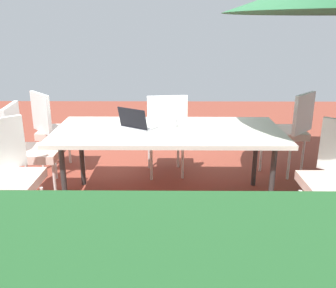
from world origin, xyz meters
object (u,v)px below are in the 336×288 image
at_px(laptop, 137,124).
at_px(chair_south, 166,130).
at_px(cup, 174,123).
at_px(chair_southwest, 290,128).
at_px(dining_table, 168,134).
at_px(chair_southeast, 55,128).
at_px(chair_northeast, 7,173).
at_px(chair_east, 30,147).

bearing_deg(laptop, chair_south, -81.62).
relative_size(laptop, cup, 4.29).
relative_size(chair_south, chair_southwest, 1.00).
height_order(dining_table, cup, cup).
bearing_deg(dining_table, chair_south, -87.29).
xyz_separation_m(chair_southeast, chair_northeast, (-0.01, 1.37, 0.00)).
bearing_deg(chair_east, laptop, -94.96).
relative_size(chair_southwest, chair_northeast, 1.00).
bearing_deg(chair_northeast, laptop, -6.98).
bearing_deg(chair_south, chair_east, 17.52).
xyz_separation_m(chair_southwest, chair_northeast, (2.74, 1.37, 0.00)).
relative_size(chair_southeast, laptop, 2.44).
bearing_deg(cup, chair_south, -81.11).
distance_m(chair_east, cup, 1.44).
bearing_deg(chair_southwest, chair_east, -32.22).
distance_m(chair_southwest, laptop, 1.87).
xyz_separation_m(dining_table, chair_south, (0.03, -0.63, -0.14)).
bearing_deg(chair_southwest, chair_northeast, -20.02).
distance_m(chair_southeast, cup, 1.55).
xyz_separation_m(chair_southwest, laptop, (1.72, 0.70, 0.24)).
bearing_deg(chair_southeast, chair_south, -136.00).
height_order(chair_southeast, laptop, chair_southeast).
distance_m(chair_east, laptop, 1.09).
relative_size(dining_table, chair_southeast, 2.24).
bearing_deg(cup, chair_northeast, 27.57).
height_order(chair_southeast, chair_east, same).
xyz_separation_m(chair_east, laptop, (-1.06, -0.02, 0.24)).
bearing_deg(dining_table, cup, -125.35).
relative_size(chair_southeast, chair_east, 1.00).
xyz_separation_m(laptop, cup, (-0.36, -0.05, -0.00)).
height_order(dining_table, chair_southwest, chair_southwest).
height_order(chair_southeast, cup, chair_southeast).
xyz_separation_m(dining_table, chair_southeast, (1.33, -0.73, -0.14)).
height_order(chair_southwest, cup, chair_southwest).
bearing_deg(cup, chair_east, 2.51).
height_order(chair_southeast, chair_southwest, same).
relative_size(dining_table, cup, 23.45).
distance_m(dining_table, cup, 0.14).
xyz_separation_m(chair_south, chair_east, (1.34, 0.62, 0.00)).
distance_m(chair_southwest, chair_northeast, 3.06).
height_order(dining_table, chair_southeast, chair_southeast).
bearing_deg(laptop, chair_southeast, -1.33).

